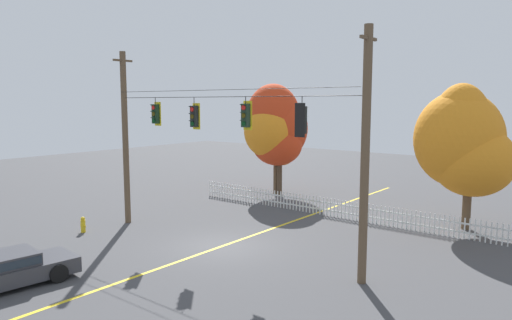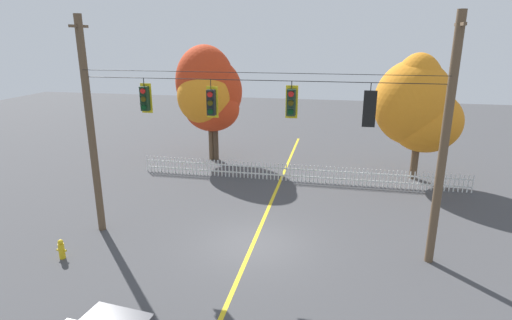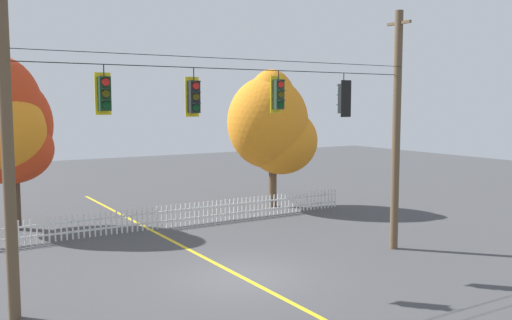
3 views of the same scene
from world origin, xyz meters
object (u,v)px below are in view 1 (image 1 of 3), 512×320
Objects in this scene: traffic_signal_southbound_primary at (156,114)px; traffic_signal_northbound_secondary at (194,116)px; autumn_maple_near_fence at (276,127)px; parked_car at (6,269)px; fire_hydrant at (83,225)px; traffic_signal_westbound_side at (302,120)px; autumn_maple_mid at (274,133)px; autumn_oak_far_east at (463,143)px; traffic_signal_eastbound_side at (246,115)px.

traffic_signal_southbound_primary is 0.94× the size of traffic_signal_northbound_secondary.
autumn_maple_near_fence reaches higher than parked_car.
fire_hydrant is (-2.56, -2.49, -5.28)m from traffic_signal_southbound_primary.
parked_car is (2.54, -18.95, -3.92)m from autumn_maple_near_fence.
traffic_signal_southbound_primary is at bearing 44.28° from fire_hydrant.
traffic_signal_westbound_side is 0.24× the size of autumn_maple_mid.
parked_car is (1.49, -7.82, -5.05)m from traffic_signal_southbound_primary.
traffic_signal_westbound_side is 1.95× the size of fire_hydrant.
autumn_oak_far_east is at bearing -8.71° from autumn_maple_near_fence.
fire_hydrant is at bearing -139.97° from autumn_oak_far_east.
traffic_signal_northbound_secondary reaches higher than autumn_maple_mid.
autumn_maple_near_fence is at bearing 83.65° from fire_hydrant.
traffic_signal_westbound_side is 0.21× the size of autumn_oak_far_east.
traffic_signal_northbound_secondary is 5.60m from traffic_signal_westbound_side.
traffic_signal_westbound_side reaches higher than parked_car.
traffic_signal_eastbound_side is (2.94, 0.00, 0.09)m from traffic_signal_northbound_secondary.
traffic_signal_westbound_side is 0.33× the size of parked_car.
traffic_signal_eastbound_side is 12.73m from autumn_maple_mid.
fire_hydrant is (-8.10, -2.49, -5.31)m from traffic_signal_eastbound_side.
traffic_signal_southbound_primary is 11.23m from autumn_maple_near_fence.
parked_car is 6.69m from fire_hydrant.
parked_car is (-4.05, -7.82, -5.08)m from traffic_signal_eastbound_side.
traffic_signal_southbound_primary is at bearing -141.00° from autumn_oak_far_east.
traffic_signal_northbound_secondary is at bearing 25.77° from fire_hydrant.
traffic_signal_westbound_side is at bearing -108.99° from autumn_oak_far_east.
traffic_signal_northbound_secondary is 0.31× the size of parked_car.
traffic_signal_northbound_secondary is at bearing 0.01° from traffic_signal_southbound_primary.
autumn_oak_far_east is 18.63m from fire_hydrant.
traffic_signal_westbound_side is (8.21, -0.02, -0.10)m from traffic_signal_southbound_primary.
autumn_maple_near_fence is at bearing 171.29° from autumn_oak_far_east.
traffic_signal_southbound_primary is at bearing -84.75° from autumn_maple_mid.
parked_car is at bearing -120.15° from autumn_oak_far_east.
autumn_oak_far_east is (3.18, 9.24, -1.31)m from traffic_signal_westbound_side.
autumn_oak_far_east is (12.39, -1.59, 0.12)m from autumn_maple_mid.
traffic_signal_westbound_side is 12.21m from fire_hydrant.
traffic_signal_northbound_secondary is 11.76m from autumn_maple_near_fence.
traffic_signal_westbound_side is (2.67, -0.02, -0.12)m from traffic_signal_eastbound_side.
fire_hydrant is (-10.77, -2.47, -5.19)m from traffic_signal_westbound_side.
autumn_maple_near_fence is at bearing 97.62° from parked_car.
traffic_signal_northbound_secondary is at bearing -71.84° from autumn_maple_near_fence.
traffic_signal_southbound_primary is 0.89× the size of traffic_signal_westbound_side.
traffic_signal_northbound_secondary reaches higher than fire_hydrant.
traffic_signal_eastbound_side is at bearing 62.61° from parked_car.
autumn_maple_mid is at bearing 108.42° from traffic_signal_northbound_secondary.
fire_hydrant is at bearing -154.23° from traffic_signal_northbound_secondary.
traffic_signal_eastbound_side is 12.98m from autumn_maple_near_fence.
traffic_signal_southbound_primary and traffic_signal_eastbound_side have the same top height.
autumn_maple_near_fence reaches higher than traffic_signal_eastbound_side.
autumn_oak_far_east is 9.33× the size of fire_hydrant.
traffic_signal_northbound_secondary is 0.23× the size of autumn_maple_mid.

